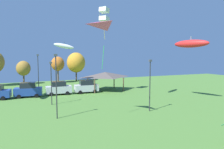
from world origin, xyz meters
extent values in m
cylinder|color=#3D844C|center=(8.76, 14.09, 1.63)|extent=(0.08, 0.53, 0.40)
ellipsoid|color=white|center=(1.49, 37.87, 8.31)|extent=(3.46, 1.35, 1.33)
cube|color=black|center=(1.49, 37.87, 8.51)|extent=(0.23, 0.14, 0.92)
pyramid|color=#E54C93|center=(3.52, 23.90, 8.38)|extent=(2.64, 2.93, 0.72)
cylinder|color=green|center=(2.85, 23.49, 6.51)|extent=(0.36, 0.25, 2.45)
ellipsoid|color=red|center=(18.41, 27.24, 8.51)|extent=(2.90, 5.41, 1.17)
cube|color=white|center=(18.41, 27.24, 8.84)|extent=(0.17, 0.10, 1.50)
cube|color=white|center=(8.32, 37.10, 14.55)|extent=(1.99, 1.98, 0.92)
cube|color=white|center=(8.32, 37.10, 13.05)|extent=(1.99, 1.98, 0.92)
cylinder|color=yellow|center=(7.67, 36.45, 13.80)|extent=(0.02, 0.02, 2.25)
cylinder|color=yellow|center=(8.97, 36.45, 13.80)|extent=(0.02, 0.02, 2.25)
cylinder|color=yellow|center=(7.67, 37.75, 13.80)|extent=(0.02, 0.02, 2.25)
cylinder|color=yellow|center=(8.97, 37.75, 13.80)|extent=(0.02, 0.02, 2.25)
cylinder|color=yellow|center=(8.32, 37.10, 11.06)|extent=(0.39, 0.34, 3.01)
cylinder|color=black|center=(-7.75, 38.00, 0.32)|extent=(0.66, 0.30, 0.64)
cylinder|color=black|center=(-7.50, 39.82, 0.32)|extent=(0.66, 0.30, 0.64)
cube|color=#234299|center=(-4.17, 39.12, 0.93)|extent=(4.42, 2.35, 1.23)
cube|color=#1E232D|center=(-4.17, 39.12, 1.97)|extent=(2.52, 1.95, 0.86)
cylinder|color=black|center=(-3.00, 38.05, 0.32)|extent=(0.66, 0.31, 0.64)
cylinder|color=black|center=(-2.76, 39.82, 0.32)|extent=(0.66, 0.31, 0.64)
cylinder|color=black|center=(-5.59, 38.41, 0.32)|extent=(0.66, 0.31, 0.64)
cylinder|color=black|center=(-5.34, 40.18, 0.32)|extent=(0.66, 0.31, 0.64)
cube|color=silver|center=(0.70, 39.28, 0.91)|extent=(4.31, 1.85, 1.17)
cube|color=#1E232D|center=(0.70, 39.28, 1.90)|extent=(2.39, 1.66, 0.82)
cylinder|color=black|center=(2.00, 38.38, 0.32)|extent=(0.65, 0.24, 0.64)
cylinder|color=black|center=(2.04, 40.12, 0.32)|extent=(0.65, 0.24, 0.64)
cylinder|color=black|center=(-0.65, 38.45, 0.32)|extent=(0.65, 0.24, 0.64)
cylinder|color=black|center=(-0.60, 40.19, 0.32)|extent=(0.65, 0.24, 0.64)
cube|color=silver|center=(5.57, 39.09, 0.90)|extent=(4.34, 2.11, 1.16)
cube|color=#1E232D|center=(5.57, 39.09, 1.89)|extent=(2.43, 1.85, 0.81)
cylinder|color=black|center=(6.83, 38.08, 0.32)|extent=(0.65, 0.26, 0.64)
cylinder|color=black|center=(6.94, 39.95, 0.32)|extent=(0.65, 0.26, 0.64)
cylinder|color=black|center=(4.20, 38.23, 0.32)|extent=(0.65, 0.26, 0.64)
cylinder|color=black|center=(4.31, 40.10, 0.32)|extent=(0.65, 0.26, 0.64)
cylinder|color=brown|center=(6.81, 38.00, 1.30)|extent=(0.20, 0.20, 2.60)
cylinder|color=brown|center=(12.56, 38.00, 1.30)|extent=(0.20, 0.20, 2.60)
cylinder|color=brown|center=(6.81, 42.34, 1.30)|extent=(0.20, 0.20, 2.60)
cylinder|color=brown|center=(12.56, 42.34, 1.30)|extent=(0.20, 0.20, 2.60)
pyramid|color=#564C47|center=(9.68, 40.17, 3.10)|extent=(7.45, 5.63, 1.00)
cylinder|color=#2D2D33|center=(-1.56, 25.72, 3.31)|extent=(0.12, 0.12, 6.61)
cube|color=#4C4C51|center=(-1.56, 25.72, 6.73)|extent=(0.36, 0.20, 0.24)
cylinder|color=#2D2D33|center=(-1.32, 32.23, 2.83)|extent=(0.12, 0.12, 5.65)
cube|color=#4C4C51|center=(-1.32, 32.23, 5.77)|extent=(0.36, 0.20, 0.24)
cylinder|color=#2D2D33|center=(9.12, 24.20, 2.99)|extent=(0.12, 0.12, 5.99)
cube|color=#4C4C51|center=(9.12, 24.20, 6.11)|extent=(0.36, 0.20, 0.24)
cylinder|color=#2D2D33|center=(-2.52, 39.72, 3.36)|extent=(0.12, 0.12, 6.72)
cube|color=#4C4C51|center=(-2.52, 39.72, 6.84)|extent=(0.36, 0.20, 0.24)
cylinder|color=brown|center=(-4.89, 55.85, 1.31)|extent=(0.36, 0.36, 2.61)
ellipsoid|color=olive|center=(-4.89, 55.85, 3.82)|extent=(3.21, 3.21, 3.53)
cylinder|color=brown|center=(2.98, 55.31, 1.78)|extent=(0.36, 0.36, 3.57)
ellipsoid|color=#BC6623|center=(2.98, 55.31, 4.79)|extent=(3.25, 3.25, 3.57)
cylinder|color=brown|center=(8.11, 57.41, 1.57)|extent=(0.36, 0.36, 3.14)
ellipsoid|color=gold|center=(8.11, 57.41, 4.97)|extent=(4.88, 4.88, 5.37)
camera|label=1|loc=(-4.50, 4.34, 6.59)|focal=32.00mm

